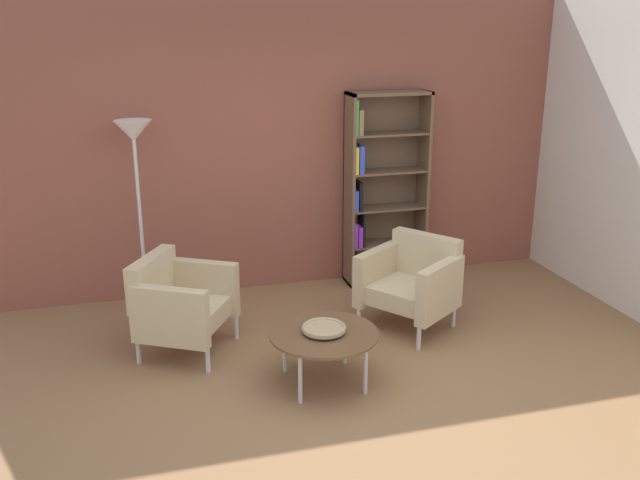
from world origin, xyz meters
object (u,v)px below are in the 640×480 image
at_px(bookshelf_tall, 379,191).
at_px(coffee_table_low, 324,336).
at_px(armchair_corner_red, 412,281).
at_px(armchair_by_bookshelf, 179,302).
at_px(floor_lamp_torchiere, 135,154).
at_px(decorative_bowl, 324,328).

xyz_separation_m(bookshelf_tall, coffee_table_low, (-1.11, -1.88, -0.56)).
xyz_separation_m(armchair_corner_red, armchair_by_bookshelf, (-1.96, 0.07, 0.00)).
height_order(bookshelf_tall, armchair_corner_red, bookshelf_tall).
bearing_deg(floor_lamp_torchiere, armchair_by_bookshelf, -75.46).
height_order(decorative_bowl, armchair_by_bookshelf, armchair_by_bookshelf).
height_order(coffee_table_low, armchair_corner_red, armchair_corner_red).
bearing_deg(bookshelf_tall, coffee_table_low, -120.54).
relative_size(decorative_bowl, floor_lamp_torchiere, 0.18).
bearing_deg(floor_lamp_torchiere, coffee_table_low, -55.16).
bearing_deg(bookshelf_tall, floor_lamp_torchiere, -175.98).
bearing_deg(armchair_corner_red, floor_lamp_torchiere, -149.35).
distance_m(bookshelf_tall, floor_lamp_torchiere, 2.37).
relative_size(coffee_table_low, armchair_by_bookshelf, 0.86).
bearing_deg(floor_lamp_torchiere, decorative_bowl, -55.16).
distance_m(decorative_bowl, armchair_corner_red, 1.25).
relative_size(bookshelf_tall, armchair_corner_red, 2.01).
bearing_deg(decorative_bowl, bookshelf_tall, 59.46).
bearing_deg(armchair_by_bookshelf, coffee_table_low, -100.08).
bearing_deg(coffee_table_low, armchair_corner_red, 36.72).
distance_m(coffee_table_low, armchair_corner_red, 1.25).
height_order(bookshelf_tall, decorative_bowl, bookshelf_tall).
distance_m(coffee_table_low, decorative_bowl, 0.06).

